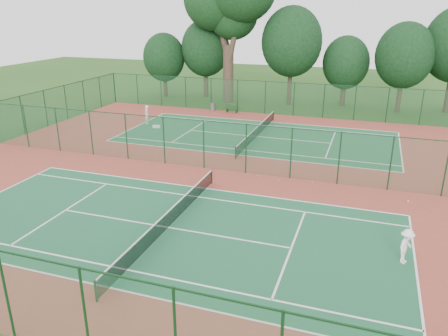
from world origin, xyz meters
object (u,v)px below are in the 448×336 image
at_px(trash_bin, 213,107).
at_px(bench, 231,109).
at_px(player_far, 147,115).
at_px(player_near, 406,246).
at_px(kit_bag, 156,127).

xyz_separation_m(trash_bin, bench, (2.28, -0.30, 0.01)).
relative_size(player_far, trash_bin, 2.07).
xyz_separation_m(player_far, trash_bin, (4.08, 7.55, -0.48)).
distance_m(player_near, kit_bag, 27.47).
xyz_separation_m(player_far, bench, (6.36, 7.26, -0.47)).
relative_size(player_near, bench, 1.11).
relative_size(player_near, player_far, 0.90).
bearing_deg(trash_bin, player_near, -54.33).
bearing_deg(kit_bag, player_near, -53.77).
bearing_deg(player_near, bench, 55.35).
distance_m(trash_bin, kit_bag, 8.98).
distance_m(player_near, player_far, 29.33).
height_order(player_near, player_far, player_far).
bearing_deg(bench, player_far, -120.58).
height_order(player_near, trash_bin, player_near).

